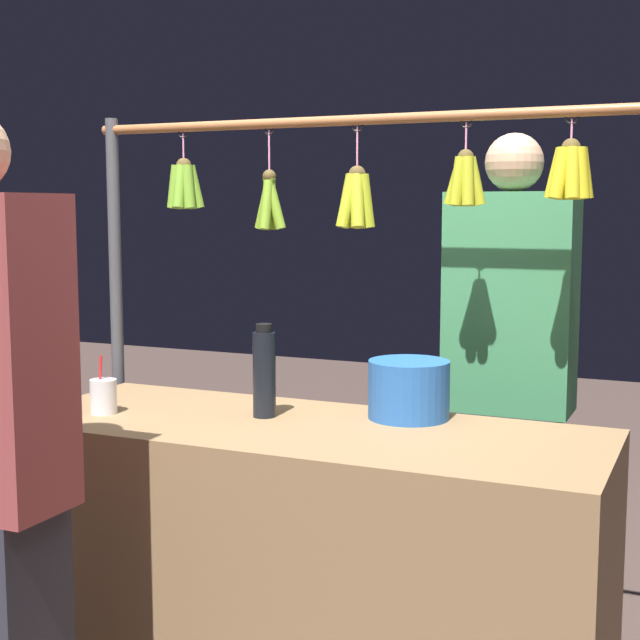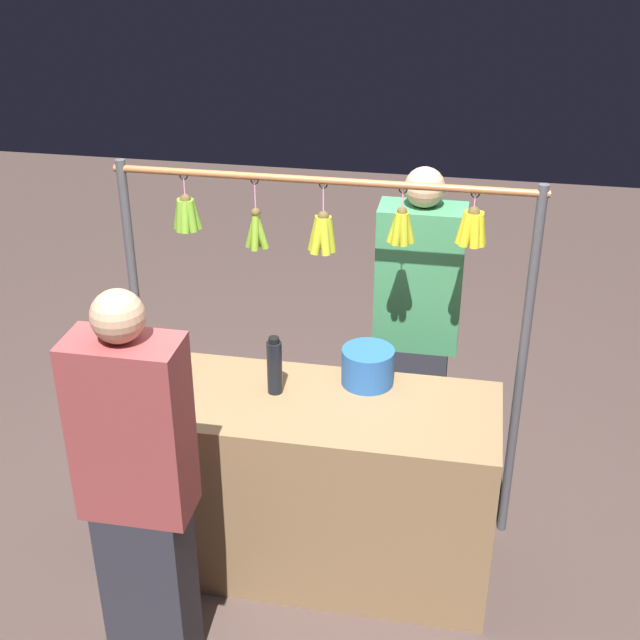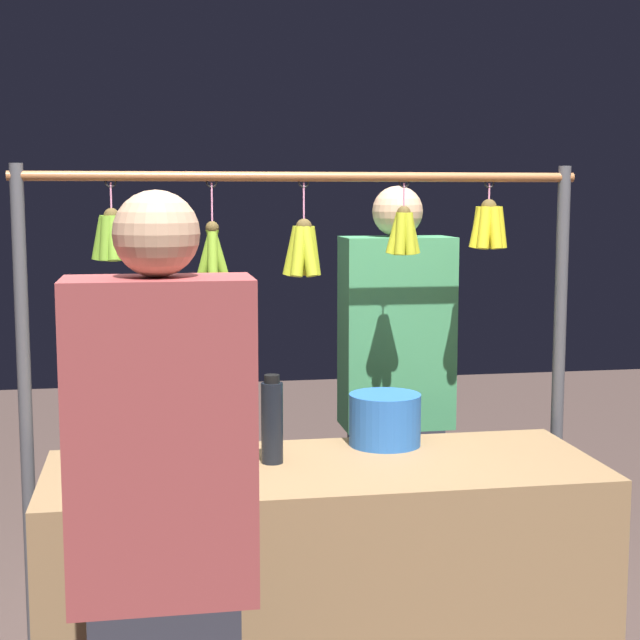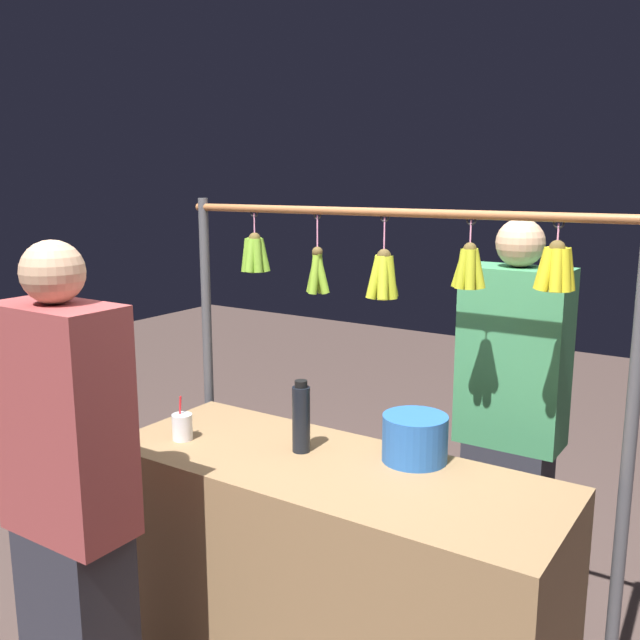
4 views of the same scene
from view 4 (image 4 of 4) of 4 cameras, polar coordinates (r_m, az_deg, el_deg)
name	(u,v)px [view 4 (image 4 of 4)]	position (r m, az deg, el deg)	size (l,w,h in m)	color
market_counter	(328,579)	(2.75, 0.67, -20.32)	(1.68, 0.64, 0.90)	olive
display_rack	(387,332)	(2.73, 5.44, -1.00)	(1.90, 0.14, 1.81)	#4C4C51
water_bottle	(301,418)	(2.62, -1.54, -7.94)	(0.07, 0.07, 0.27)	black
blue_bucket	(415,438)	(2.57, 7.71, -9.49)	(0.24, 0.24, 0.17)	#2961B4
drink_cup	(182,427)	(2.81, -11.12, -8.50)	(0.08, 0.08, 0.17)	silver
vendor_person	(510,435)	(3.03, 15.14, -8.99)	(0.42, 0.23, 1.75)	#2D2D38
customer_person	(71,520)	(2.40, -19.54, -15.08)	(0.41, 0.22, 1.73)	#2D2D38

